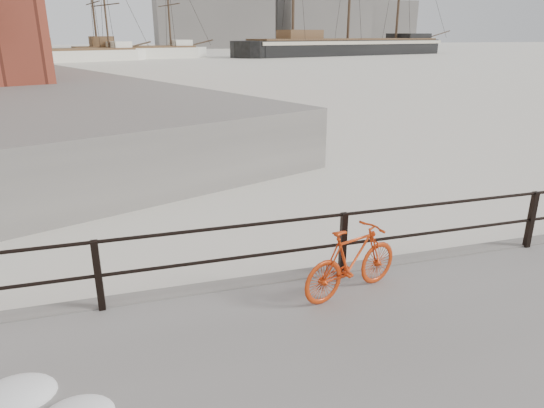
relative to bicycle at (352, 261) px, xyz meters
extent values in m
plane|color=white|center=(3.62, 0.72, -0.86)|extent=(400.00, 400.00, 0.00)
imported|color=red|center=(0.00, 0.00, 0.00)|extent=(1.67, 0.76, 1.01)
ellipsoid|color=white|center=(-3.56, -1.41, -0.38)|extent=(0.71, 0.56, 0.25)
ellipsoid|color=white|center=(-4.18, -0.92, -0.37)|extent=(0.79, 0.62, 0.28)
cube|color=gray|center=(23.62, 140.72, 8.14)|extent=(32.00, 18.00, 18.00)
cube|color=gray|center=(58.62, 145.72, 11.14)|extent=(26.00, 20.00, 24.00)
cube|color=gray|center=(81.62, 150.72, 6.14)|extent=(20.00, 16.00, 14.00)
camera|label=1|loc=(-2.84, -5.52, 2.99)|focal=32.00mm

